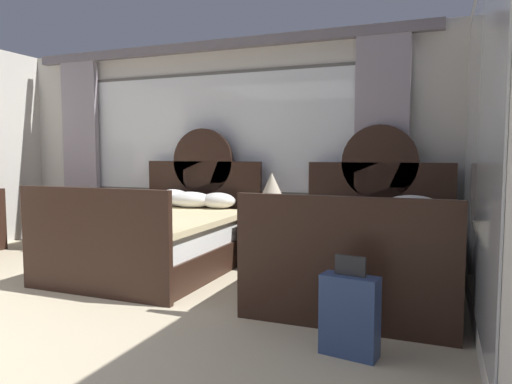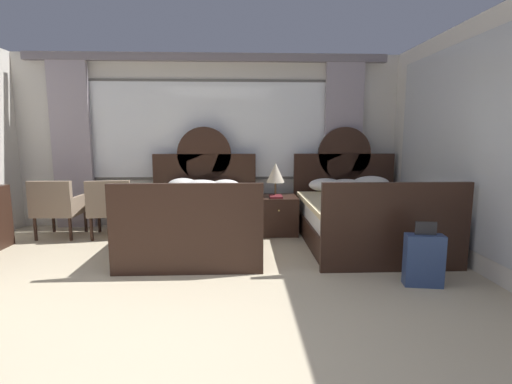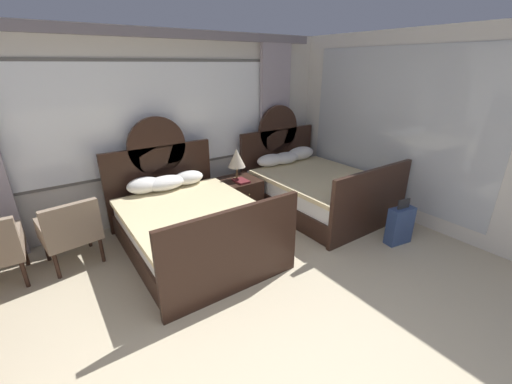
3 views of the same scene
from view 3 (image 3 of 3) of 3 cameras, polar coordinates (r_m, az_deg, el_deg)
The scene contains 9 objects.
wall_back_window at distance 4.97m, azimuth -17.48°, elevation 11.23°, with size 5.99×0.22×2.70m.
wall_right_mirror at distance 5.24m, azimuth 25.82°, elevation 9.84°, with size 0.08×4.36×2.70m.
bed_near_window at distance 4.21m, azimuth -11.64°, elevation -5.43°, with size 1.59×2.12×1.58m.
bed_near_mirror at distance 5.36m, azimuth 10.21°, elevation 0.79°, with size 1.59×2.12×1.58m.
nightstand_between_beds at distance 5.16m, azimuth -3.02°, elevation -0.65°, with size 0.58×0.60×0.55m.
table_lamp_on_nightstand at distance 4.95m, azimuth -3.46°, elevation 5.97°, with size 0.27×0.27×0.49m.
book_on_nightstand at distance 4.95m, azimuth -2.65°, elevation 1.98°, with size 0.18×0.26×0.03m.
armchair_by_window_left at distance 4.32m, azimuth -30.05°, elevation -5.78°, with size 0.66×0.66×0.83m.
suitcase_on_floor at distance 4.68m, azimuth 24.14°, elevation -5.41°, with size 0.37×0.21×0.63m.
Camera 3 is at (-1.48, -0.91, 2.25)m, focal length 22.56 mm.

